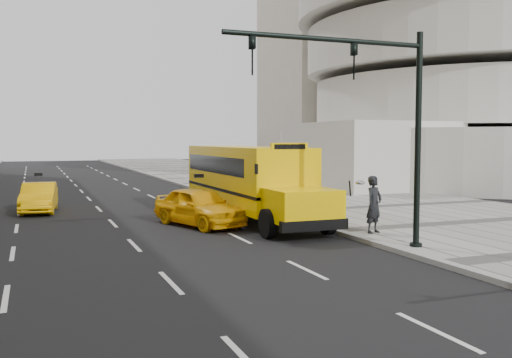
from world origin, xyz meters
name	(u,v)px	position (x,y,z in m)	size (l,w,h in m)	color
ground	(138,222)	(0.00, 0.00, 0.00)	(140.00, 140.00, 0.00)	black
sidewalk_museum	(391,207)	(12.00, 0.00, 0.07)	(12.00, 140.00, 0.15)	gray
curb_museum	(275,213)	(6.00, 0.00, 0.07)	(0.30, 140.00, 0.15)	gray
guggenheim	(436,22)	(29.37, 18.51, 13.58)	(33.20, 42.20, 35.00)	silver
school_bus	(248,176)	(4.50, -0.50, 1.76)	(2.96, 11.56, 3.19)	#FFC900
taxi_near	(199,207)	(2.00, -1.88, 0.74)	(1.76, 4.37, 1.49)	#FFB406
taxi_far	(39,198)	(-3.64, 4.78, 0.67)	(1.41, 4.05, 1.34)	#FFB406
pedestrian	(374,204)	(6.79, -6.52, 1.12)	(0.71, 0.46, 1.94)	black
traffic_signal	(377,112)	(5.19, -9.03, 4.09)	(6.18, 0.36, 6.40)	black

